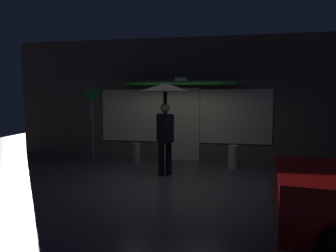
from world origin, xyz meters
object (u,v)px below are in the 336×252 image
street_sign_post (92,119)px  sidewalk_bollard_2 (137,153)px  person_with_umbrella (165,101)px  sidewalk_bollard (233,157)px

street_sign_post → sidewalk_bollard_2: bearing=6.4°
person_with_umbrella → sidewalk_bollard_2: 2.19m
street_sign_post → sidewalk_bollard: 4.15m
sidewalk_bollard → sidewalk_bollard_2: (-2.74, 0.12, -0.02)m
person_with_umbrella → sidewalk_bollard_2: bearing=-176.5°
sidewalk_bollard → street_sign_post: bearing=-179.6°
sidewalk_bollard_2 → person_with_umbrella: bearing=-47.1°
street_sign_post → sidewalk_bollard: (4.04, 0.03, -0.96)m
person_with_umbrella → sidewalk_bollard: (1.68, 1.02, -1.52)m
person_with_umbrella → street_sign_post: person_with_umbrella is taller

